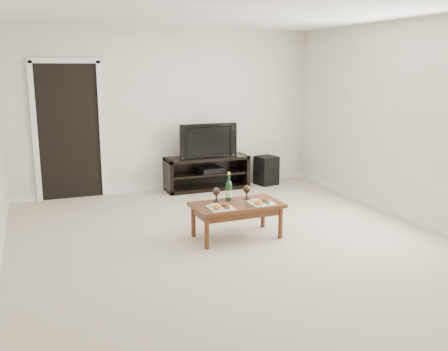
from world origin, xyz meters
TOP-DOWN VIEW (x-y plane):
  - floor at (0.00, 0.00)m, footprint 5.50×5.50m
  - back_wall at (0.00, 2.77)m, footprint 5.00×0.04m
  - ceiling at (0.00, 0.00)m, footprint 5.00×5.50m
  - doorway at (-1.55, 2.73)m, footprint 0.90×0.02m
  - media_console at (0.58, 2.50)m, footprint 1.38×0.45m
  - television at (0.58, 2.50)m, footprint 0.97×0.13m
  - av_receiver at (0.64, 2.48)m, footprint 0.44×0.36m
  - subwoofer at (1.66, 2.46)m, footprint 0.39×0.39m
  - coffee_table at (0.11, 0.09)m, footprint 1.07×0.60m
  - plate_left at (-0.15, -0.05)m, footprint 0.27×0.27m
  - plate_right at (0.37, -0.03)m, footprint 0.27×0.27m
  - wine_bottle at (0.07, 0.25)m, footprint 0.07×0.07m
  - goblet_left at (-0.08, 0.28)m, footprint 0.09×0.09m
  - goblet_right at (0.31, 0.25)m, footprint 0.09×0.09m

SIDE VIEW (x-z plane):
  - floor at x=0.00m, z-range 0.00..0.00m
  - coffee_table at x=0.11m, z-range 0.00..0.42m
  - subwoofer at x=1.66m, z-range 0.00..0.49m
  - media_console at x=0.58m, z-range 0.00..0.55m
  - av_receiver at x=0.64m, z-range 0.29..0.36m
  - plate_left at x=-0.15m, z-range 0.42..0.49m
  - plate_right at x=0.37m, z-range 0.42..0.49m
  - goblet_left at x=-0.08m, z-range 0.42..0.59m
  - goblet_right at x=0.31m, z-range 0.42..0.59m
  - wine_bottle at x=0.07m, z-range 0.42..0.77m
  - television at x=0.58m, z-range 0.55..1.11m
  - doorway at x=-1.55m, z-range 0.00..2.05m
  - back_wall at x=0.00m, z-range 0.00..2.60m
  - ceiling at x=0.00m, z-range 2.60..2.64m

